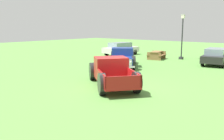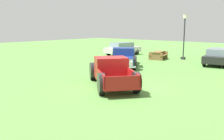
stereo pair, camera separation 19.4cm
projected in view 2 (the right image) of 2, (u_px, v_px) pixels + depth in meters
ground_plane at (118, 87)px, 13.32m from camera, size 80.00×80.00×0.00m
pickup_truck_foreground at (111, 72)px, 13.81m from camera, size 5.16×4.55×1.57m
pickup_truck_behind_left at (124, 58)px, 19.91m from camera, size 4.48×5.07×1.54m
sedan_distant_a at (218, 56)px, 20.85m from camera, size 2.32×4.41×1.40m
sedan_distant_b at (123, 49)px, 27.92m from camera, size 2.30×4.48×1.43m
lamp_post_near at (184, 36)px, 24.07m from camera, size 0.36×0.36×4.41m
picnic_table at (158, 54)px, 24.47m from camera, size 1.82×2.07×0.78m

